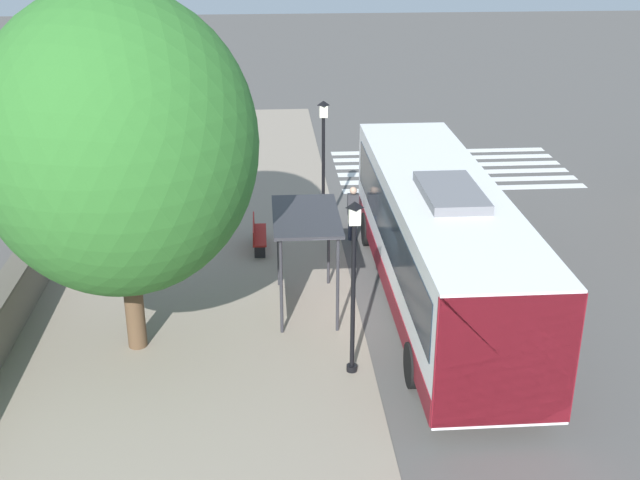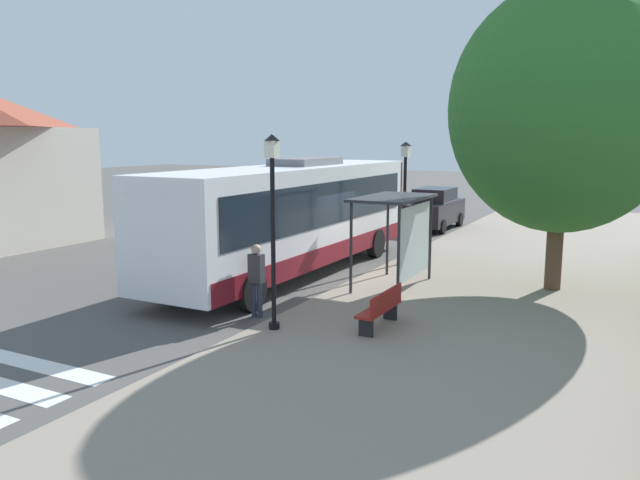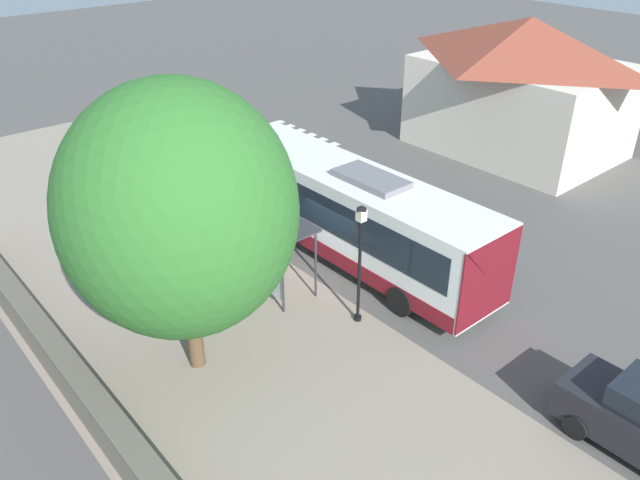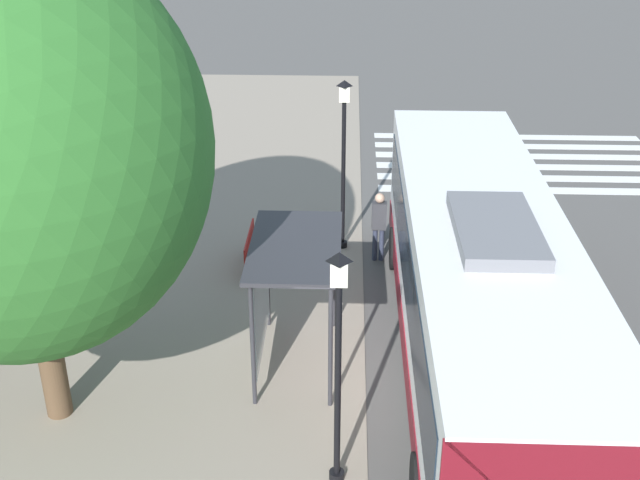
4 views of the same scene
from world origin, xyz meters
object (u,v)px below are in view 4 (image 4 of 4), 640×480
(street_lamp_near, at_px, (344,152))
(shade_tree, at_px, (14,150))
(bus_shelter, at_px, (287,266))
(bench, at_px, (254,249))
(pedestrian, at_px, (379,221))
(bus, at_px, (480,287))
(street_lamp_far, at_px, (338,353))

(street_lamp_near, bearing_deg, shade_tree, -126.16)
(street_lamp_near, bearing_deg, bus_shelter, -101.01)
(bench, distance_m, street_lamp_near, 3.10)
(street_lamp_near, relative_size, shade_tree, 0.52)
(bus_shelter, bearing_deg, pedestrian, 67.18)
(bus, xyz_separation_m, street_lamp_near, (-2.51, 5.14, 0.68))
(pedestrian, distance_m, street_lamp_far, 7.68)
(street_lamp_far, bearing_deg, bench, 106.39)
(bench, xyz_separation_m, shade_tree, (-2.83, -5.55, 4.42))
(street_lamp_near, distance_m, street_lamp_far, 8.14)
(bus, xyz_separation_m, shade_tree, (-7.39, -1.53, 3.07))
(bus_shelter, distance_m, street_lamp_far, 3.33)
(bus, distance_m, street_lamp_near, 5.77)
(bus, height_order, street_lamp_far, street_lamp_far)
(bus_shelter, distance_m, bench, 4.32)
(street_lamp_near, height_order, shade_tree, shade_tree)
(bus_shelter, xyz_separation_m, street_lamp_far, (0.98, -3.17, 0.30))
(bus_shelter, distance_m, shade_tree, 5.10)
(bus_shelter, height_order, street_lamp_near, street_lamp_near)
(street_lamp_near, xyz_separation_m, shade_tree, (-4.88, -6.68, 2.39))
(bus_shelter, bearing_deg, bus, -2.78)
(bus_shelter, bearing_deg, street_lamp_near, 78.99)
(street_lamp_far, bearing_deg, pedestrian, 83.53)
(bus_shelter, bearing_deg, street_lamp_far, -72.84)
(street_lamp_far, bearing_deg, bus_shelter, 107.16)
(pedestrian, bearing_deg, bus, -69.89)
(bus_shelter, height_order, pedestrian, bus_shelter)
(bench, distance_m, shade_tree, 7.64)
(pedestrian, distance_m, street_lamp_near, 1.83)
(bus_shelter, relative_size, pedestrian, 1.69)
(bus_shelter, distance_m, pedestrian, 4.84)
(street_lamp_far, distance_m, shade_tree, 5.68)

